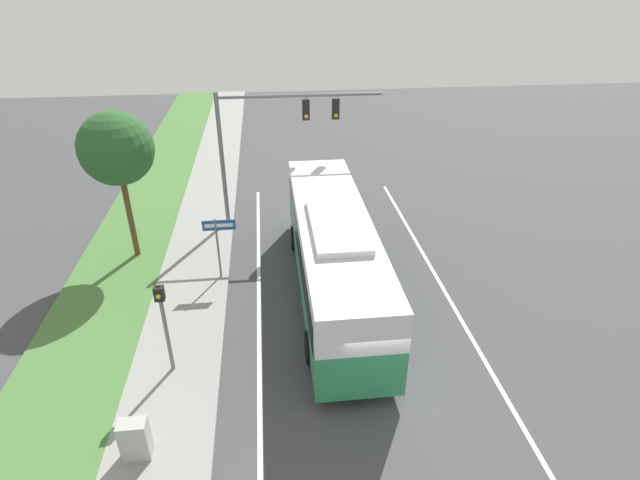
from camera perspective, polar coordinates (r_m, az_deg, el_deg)
The scene contains 11 objects.
ground_plane at distance 15.84m, azimuth 6.73°, elevation -16.01°, with size 80.00×80.00×0.00m, color #424244.
sidewalk at distance 15.84m, azimuth -16.80°, elevation -17.09°, with size 2.80×80.00×0.12m.
grass_verge at distance 16.78m, azimuth -28.05°, elevation -16.75°, with size 3.60×80.00×0.10m.
lane_divider_near at distance 15.56m, azimuth -6.92°, elevation -17.05°, with size 0.14×30.00×0.01m.
lane_divider_far at distance 16.90m, azimuth 19.12°, elevation -14.30°, with size 0.14×30.00×0.01m.
bus at distance 18.37m, azimuth 1.53°, elevation -1.09°, with size 2.73×11.68×3.53m.
signal_gantry at distance 23.09m, azimuth -5.62°, elevation 12.39°, with size 7.39×0.41×6.35m.
pedestrian_signal at distance 15.41m, azimuth -17.46°, elevation -8.30°, with size 0.28×0.34×3.18m.
street_sign at distance 19.68m, azimuth -11.52°, elevation 0.26°, with size 1.26×0.08×2.68m.
utility_cabinet at distance 14.27m, azimuth -20.39°, elevation -20.56°, with size 0.71×0.45×1.17m.
roadside_tree at distance 21.25m, azimuth -22.26°, elevation 9.58°, with size 2.91×2.91×6.22m.
Camera 1 is at (-3.01, -10.83, 11.16)m, focal length 28.00 mm.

